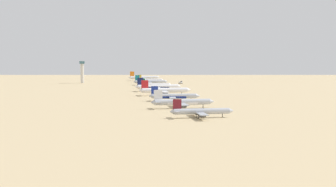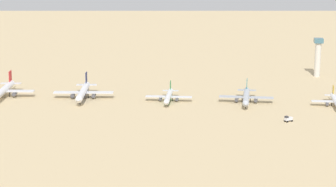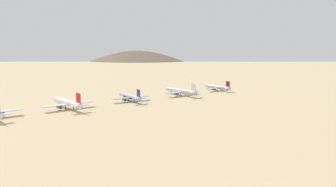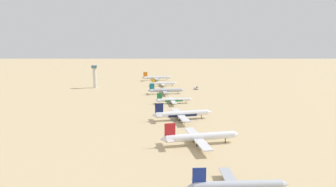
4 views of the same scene
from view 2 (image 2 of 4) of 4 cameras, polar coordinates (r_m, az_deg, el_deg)
name	(u,v)px [view 2 (image 2 of 4)]	position (r m, az deg, el deg)	size (l,w,h in m)	color
ground_plane	(82,100)	(491.01, -7.12, -0.55)	(2827.52, 2827.52, 0.00)	tan
parked_jet_3	(4,90)	(507.83, -13.34, 0.25)	(52.81, 42.85, 15.24)	white
parked_jet_4	(83,92)	(493.37, -6.99, 0.13)	(52.43, 42.61, 15.12)	white
parked_jet_5	(169,96)	(482.00, 0.05, -0.24)	(40.07, 32.46, 11.58)	white
parked_jet_6	(246,97)	(481.43, 6.45, -0.26)	(46.33, 37.63, 13.36)	#B2B7C1
parked_jet_7	(336,101)	(482.38, 13.62, -0.61)	(39.85, 32.29, 11.51)	white
service_truck	(288,119)	(439.81, 9.85, -2.04)	(5.07, 5.66, 3.90)	silver
control_tower	(318,55)	(573.03, 12.21, 3.07)	(7.20, 7.20, 31.44)	beige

